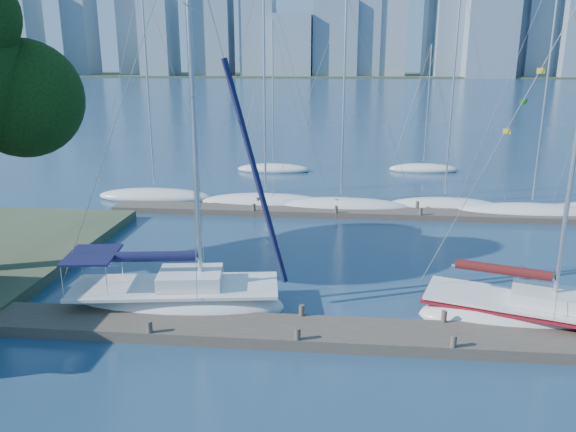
# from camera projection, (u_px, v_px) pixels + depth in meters

# --- Properties ---
(ground) EXTENTS (700.00, 700.00, 0.00)m
(ground) POSITION_uv_depth(u_px,v_px,m) (300.00, 337.00, 19.39)
(ground) COLOR navy
(ground) RESTS_ON ground
(near_dock) EXTENTS (26.00, 2.00, 0.40)m
(near_dock) POSITION_uv_depth(u_px,v_px,m) (300.00, 332.00, 19.34)
(near_dock) COLOR #433A31
(near_dock) RESTS_ON ground
(far_dock) EXTENTS (30.00, 1.80, 0.36)m
(far_dock) POSITION_uv_depth(u_px,v_px,m) (353.00, 212.00, 34.48)
(far_dock) COLOR #433A31
(far_dock) RESTS_ON ground
(far_shore) EXTENTS (800.00, 100.00, 1.50)m
(far_shore) POSITION_uv_depth(u_px,v_px,m) (343.00, 75.00, 325.99)
(far_shore) COLOR #38472D
(far_shore) RESTS_ON ground
(sailboat_navy) EXTENTS (8.69, 3.89, 14.39)m
(sailboat_navy) POSITION_uv_depth(u_px,v_px,m) (175.00, 281.00, 21.28)
(sailboat_navy) COLOR silver
(sailboat_navy) RESTS_ON ground
(sailboat_maroon) EXTENTS (7.95, 4.69, 12.57)m
(sailboat_maroon) POSITION_uv_depth(u_px,v_px,m) (527.00, 297.00, 20.13)
(sailboat_maroon) COLOR silver
(sailboat_maroon) RESTS_ON ground
(bg_boat_0) EXTENTS (8.07, 3.09, 14.60)m
(bg_boat_0) POSITION_uv_depth(u_px,v_px,m) (155.00, 195.00, 38.38)
(bg_boat_0) COLOR silver
(bg_boat_0) RESTS_ON ground
(bg_boat_1) EXTENTS (8.80, 4.56, 15.14)m
(bg_boat_1) POSITION_uv_depth(u_px,v_px,m) (266.00, 202.00, 36.60)
(bg_boat_1) COLOR silver
(bg_boat_1) RESTS_ON ground
(bg_boat_2) EXTENTS (8.99, 3.43, 13.28)m
(bg_boat_2) POSITION_uv_depth(u_px,v_px,m) (341.00, 206.00, 35.65)
(bg_boat_2) COLOR silver
(bg_boat_2) RESTS_ON ground
(bg_boat_3) EXTENTS (7.53, 3.98, 14.39)m
(bg_boat_3) POSITION_uv_depth(u_px,v_px,m) (444.00, 205.00, 35.91)
(bg_boat_3) COLOR silver
(bg_boat_3) RESTS_ON ground
(bg_boat_4) EXTENTS (9.22, 2.96, 15.37)m
(bg_boat_4) POSITION_uv_depth(u_px,v_px,m) (531.00, 212.00, 34.22)
(bg_boat_4) COLOR silver
(bg_boat_4) RESTS_ON ground
(bg_boat_6) EXTENTS (6.46, 3.38, 12.62)m
(bg_boat_6) POSITION_uv_depth(u_px,v_px,m) (273.00, 168.00, 47.96)
(bg_boat_6) COLOR silver
(bg_boat_6) RESTS_ON ground
(bg_boat_7) EXTENTS (6.13, 3.76, 10.74)m
(bg_boat_7) POSITION_uv_depth(u_px,v_px,m) (423.00, 169.00, 48.04)
(bg_boat_7) COLOR silver
(bg_boat_7) RESTS_ON ground
(skyline) EXTENTS (504.07, 51.31, 126.00)m
(skyline) POSITION_uv_depth(u_px,v_px,m) (389.00, 6.00, 286.20)
(skyline) COLOR gray
(skyline) RESTS_ON ground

